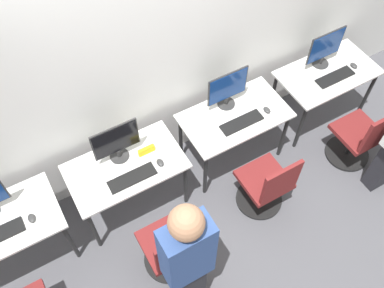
{
  "coord_description": "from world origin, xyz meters",
  "views": [
    {
      "loc": [
        -1.09,
        -1.78,
        4.0
      ],
      "look_at": [
        0.0,
        0.12,
        0.87
      ],
      "focal_mm": 40.0,
      "sensor_mm": 36.0,
      "label": 1
    }
  ],
  "objects_px": {
    "keyboard_right": "(242,122)",
    "mouse_right": "(267,110)",
    "monitor_left": "(116,142)",
    "office_chair_right": "(266,187)",
    "keyboard_left": "(132,178)",
    "monitor_right": "(228,89)",
    "monitor_far_right": "(325,48)",
    "office_chair_far_right": "(360,139)",
    "office_chair_left": "(170,250)",
    "person_left": "(187,262)",
    "keyboard_far_right": "(335,77)",
    "mouse_far_right": "(354,66)",
    "mouse_far_left": "(32,218)",
    "mouse_left": "(160,163)"
  },
  "relations": [
    {
      "from": "monitor_left",
      "to": "mouse_far_right",
      "type": "distance_m",
      "value": 2.68
    },
    {
      "from": "office_chair_right",
      "to": "office_chair_far_right",
      "type": "height_order",
      "value": "same"
    },
    {
      "from": "keyboard_left",
      "to": "keyboard_right",
      "type": "height_order",
      "value": "same"
    },
    {
      "from": "monitor_right",
      "to": "mouse_right",
      "type": "xyz_separation_m",
      "value": [
        0.3,
        -0.28,
        -0.21
      ]
    },
    {
      "from": "monitor_far_right",
      "to": "office_chair_far_right",
      "type": "xyz_separation_m",
      "value": [
        -0.04,
        -0.83,
        -0.58
      ]
    },
    {
      "from": "person_left",
      "to": "keyboard_far_right",
      "type": "relative_size",
      "value": 4.03
    },
    {
      "from": "monitor_left",
      "to": "mouse_left",
      "type": "bearing_deg",
      "value": -41.8
    },
    {
      "from": "keyboard_left",
      "to": "mouse_right",
      "type": "relative_size",
      "value": 4.88
    },
    {
      "from": "mouse_far_left",
      "to": "monitor_right",
      "type": "height_order",
      "value": "monitor_right"
    },
    {
      "from": "keyboard_left",
      "to": "monitor_right",
      "type": "distance_m",
      "value": 1.25
    },
    {
      "from": "keyboard_right",
      "to": "keyboard_far_right",
      "type": "relative_size",
      "value": 1.0
    },
    {
      "from": "mouse_left",
      "to": "mouse_far_right",
      "type": "relative_size",
      "value": 1.0
    },
    {
      "from": "keyboard_left",
      "to": "office_chair_left",
      "type": "relative_size",
      "value": 0.5
    },
    {
      "from": "monitor_far_right",
      "to": "office_chair_far_right",
      "type": "height_order",
      "value": "monitor_far_right"
    },
    {
      "from": "keyboard_far_right",
      "to": "monitor_left",
      "type": "bearing_deg",
      "value": 174.68
    },
    {
      "from": "monitor_right",
      "to": "keyboard_far_right",
      "type": "height_order",
      "value": "monitor_right"
    },
    {
      "from": "office_chair_left",
      "to": "mouse_right",
      "type": "relative_size",
      "value": 9.78
    },
    {
      "from": "person_left",
      "to": "monitor_right",
      "type": "xyz_separation_m",
      "value": [
        1.18,
        1.31,
        -0.04
      ]
    },
    {
      "from": "monitor_left",
      "to": "keyboard_far_right",
      "type": "bearing_deg",
      "value": -5.32
    },
    {
      "from": "monitor_right",
      "to": "office_chair_right",
      "type": "height_order",
      "value": "monitor_right"
    },
    {
      "from": "monitor_far_right",
      "to": "keyboard_far_right",
      "type": "bearing_deg",
      "value": -90.0
    },
    {
      "from": "monitor_right",
      "to": "monitor_far_right",
      "type": "xyz_separation_m",
      "value": [
        1.19,
        -0.03,
        0.0
      ]
    },
    {
      "from": "keyboard_right",
      "to": "mouse_far_right",
      "type": "height_order",
      "value": "mouse_far_right"
    },
    {
      "from": "office_chair_far_right",
      "to": "mouse_left",
      "type": "bearing_deg",
      "value": 164.84
    },
    {
      "from": "office_chair_right",
      "to": "mouse_far_right",
      "type": "relative_size",
      "value": 9.78
    },
    {
      "from": "mouse_right",
      "to": "keyboard_far_right",
      "type": "relative_size",
      "value": 0.2
    },
    {
      "from": "monitor_left",
      "to": "mouse_right",
      "type": "bearing_deg",
      "value": -8.95
    },
    {
      "from": "person_left",
      "to": "mouse_right",
      "type": "xyz_separation_m",
      "value": [
        1.48,
        1.03,
        -0.25
      ]
    },
    {
      "from": "keyboard_right",
      "to": "monitor_right",
      "type": "bearing_deg",
      "value": 90.0
    },
    {
      "from": "office_chair_left",
      "to": "monitor_right",
      "type": "height_order",
      "value": "monitor_right"
    },
    {
      "from": "mouse_left",
      "to": "keyboard_far_right",
      "type": "bearing_deg",
      "value": 1.0
    },
    {
      "from": "keyboard_right",
      "to": "mouse_right",
      "type": "relative_size",
      "value": 4.88
    },
    {
      "from": "keyboard_left",
      "to": "office_chair_far_right",
      "type": "height_order",
      "value": "office_chair_far_right"
    },
    {
      "from": "office_chair_left",
      "to": "office_chair_right",
      "type": "distance_m",
      "value": 1.12
    },
    {
      "from": "monitor_left",
      "to": "office_chair_right",
      "type": "relative_size",
      "value": 0.49
    },
    {
      "from": "keyboard_far_right",
      "to": "office_chair_left",
      "type": "bearing_deg",
      "value": -163.92
    },
    {
      "from": "office_chair_left",
      "to": "monitor_right",
      "type": "relative_size",
      "value": 2.03
    },
    {
      "from": "keyboard_left",
      "to": "monitor_right",
      "type": "xyz_separation_m",
      "value": [
        1.19,
        0.32,
        0.22
      ]
    },
    {
      "from": "mouse_far_left",
      "to": "person_left",
      "type": "relative_size",
      "value": 0.05
    },
    {
      "from": "monitor_far_right",
      "to": "monitor_right",
      "type": "bearing_deg",
      "value": 178.78
    },
    {
      "from": "mouse_far_right",
      "to": "office_chair_right",
      "type": "bearing_deg",
      "value": -158.29
    },
    {
      "from": "mouse_left",
      "to": "person_left",
      "type": "xyz_separation_m",
      "value": [
        -0.28,
        -1.01,
        0.25
      ]
    },
    {
      "from": "office_chair_left",
      "to": "monitor_left",
      "type": "bearing_deg",
      "value": 92.14
    },
    {
      "from": "mouse_far_left",
      "to": "office_chair_left",
      "type": "bearing_deg",
      "value": -36.36
    },
    {
      "from": "office_chair_right",
      "to": "office_chair_far_right",
      "type": "xyz_separation_m",
      "value": [
        1.18,
        -0.02,
        0.0
      ]
    },
    {
      "from": "monitor_far_right",
      "to": "keyboard_far_right",
      "type": "relative_size",
      "value": 0.99
    },
    {
      "from": "keyboard_right",
      "to": "mouse_far_right",
      "type": "relative_size",
      "value": 4.88
    },
    {
      "from": "mouse_left",
      "to": "person_left",
      "type": "distance_m",
      "value": 1.07
    },
    {
      "from": "monitor_right",
      "to": "monitor_far_right",
      "type": "distance_m",
      "value": 1.19
    },
    {
      "from": "mouse_left",
      "to": "office_chair_right",
      "type": "relative_size",
      "value": 0.1
    }
  ]
}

